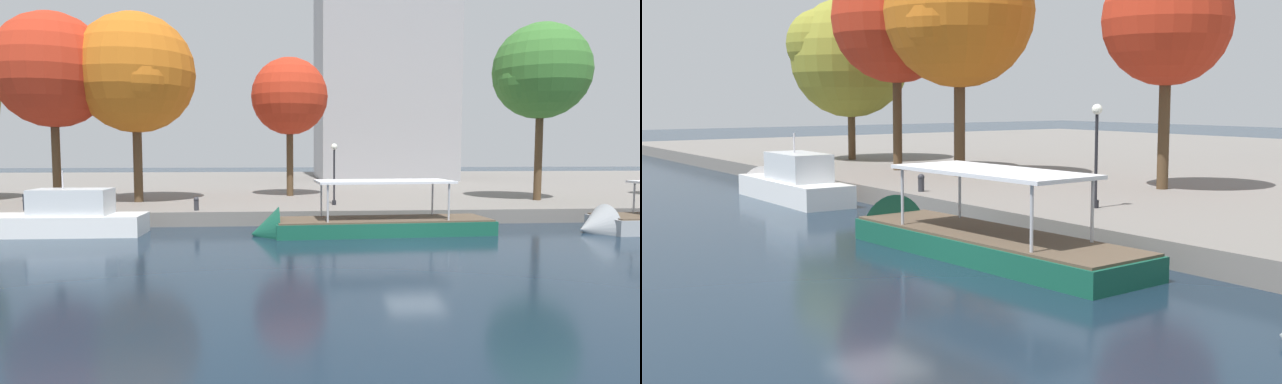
{
  "view_description": "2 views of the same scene",
  "coord_description": "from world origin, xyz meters",
  "views": [
    {
      "loc": [
        -5.92,
        -22.23,
        4.32
      ],
      "look_at": [
        -3.87,
        4.09,
        2.21
      ],
      "focal_mm": 29.44,
      "sensor_mm": 36.0,
      "label": 1
    },
    {
      "loc": [
        18.66,
        -10.68,
        4.97
      ],
      "look_at": [
        -4.02,
        5.78,
        1.64
      ],
      "focal_mm": 44.7,
      "sensor_mm": 36.0,
      "label": 2
    }
  ],
  "objects": [
    {
      "name": "tree_2",
      "position": [
        -20.26,
        13.28,
        9.51
      ],
      "size": [
        7.32,
        7.5,
        12.26
      ],
      "color": "#4C3823",
      "rests_on": "dock_promenade"
    },
    {
      "name": "tree_1",
      "position": [
        11.93,
        12.96,
        9.59
      ],
      "size": [
        6.54,
        6.54,
        12.17
      ],
      "color": "#4C3823",
      "rests_on": "dock_promenade"
    },
    {
      "name": "tour_boat_1",
      "position": [
        -1.69,
        4.34,
        0.25
      ],
      "size": [
        12.5,
        3.59,
        4.03
      ],
      "rotation": [
        0.0,
        0.0,
        3.19
      ],
      "color": "#14513D",
      "rests_on": "ground_plane"
    },
    {
      "name": "ground_plane",
      "position": [
        0.0,
        0.0,
        0.0
      ],
      "size": [
        220.0,
        220.0,
        0.0
      ],
      "primitive_type": "plane",
      "color": "#142333"
    },
    {
      "name": "mooring_bollard_0",
      "position": [
        -10.72,
        8.41,
        1.26
      ],
      "size": [
        0.3,
        0.3,
        0.79
      ],
      "color": "#2D2D33",
      "rests_on": "dock_promenade"
    },
    {
      "name": "office_tower",
      "position": [
        6.67,
        43.11,
        21.38
      ],
      "size": [
        15.53,
        15.79,
        43.15
      ],
      "color": "#939399",
      "rests_on": "dock_promenade"
    },
    {
      "name": "motor_yacht_0",
      "position": [
        -17.58,
        5.19,
        0.6
      ],
      "size": [
        9.41,
        2.52,
        4.17
      ],
      "rotation": [
        0.0,
        0.0,
        3.13
      ],
      "color": "white",
      "rests_on": "ground_plane"
    },
    {
      "name": "dock_promenade",
      "position": [
        0.0,
        35.02,
        0.42
      ],
      "size": [
        120.0,
        55.0,
        0.84
      ],
      "primitive_type": "cube",
      "color": "slate",
      "rests_on": "ground_plane"
    },
    {
      "name": "tree_5",
      "position": [
        -5.18,
        17.68,
        8.51
      ],
      "size": [
        5.8,
        5.8,
        10.45
      ],
      "color": "#4C3823",
      "rests_on": "dock_promenade"
    },
    {
      "name": "tree_4",
      "position": [
        -15.35,
        13.56,
        9.42
      ],
      "size": [
        7.89,
        7.89,
        12.52
      ],
      "color": "#4C3823",
      "rests_on": "dock_promenade"
    },
    {
      "name": "lamp_post",
      "position": [
        -2.44,
        10.85,
        3.25
      ],
      "size": [
        0.4,
        0.4,
        3.9
      ],
      "color": "black",
      "rests_on": "dock_promenade"
    }
  ]
}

